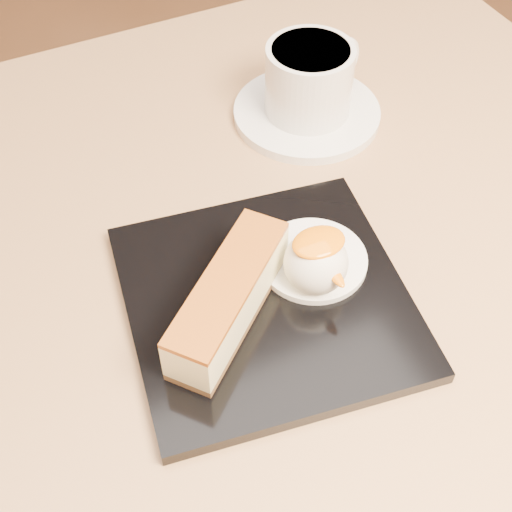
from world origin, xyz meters
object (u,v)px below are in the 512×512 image
dessert_plate (267,300)px  saucer (307,113)px  ice_cream_scoop (316,263)px  cheesecake (229,298)px  coffee_cup (311,78)px  table (294,355)px

dessert_plate → saucer: size_ratio=1.47×
dessert_plate → ice_cream_scoop: 0.05m
dessert_plate → saucer: bearing=53.9°
dessert_plate → ice_cream_scoop: size_ratio=4.28×
cheesecake → coffee_cup: size_ratio=1.17×
ice_cream_scoop → cheesecake: bearing=-180.0°
saucer → coffee_cup: bearing=18.0°
cheesecake → saucer: bearing=8.6°
table → coffee_cup: bearing=59.8°
table → cheesecake: size_ratio=6.00×
dessert_plate → coffee_cup: (0.15, 0.20, 0.04)m
ice_cream_scoop → saucer: ice_cream_scoop is taller
saucer → ice_cream_scoop: bearing=-117.2°
ice_cream_scoop → saucer: bearing=62.8°
dessert_plate → coffee_cup: 0.25m
table → coffee_cup: size_ratio=7.02×
dessert_plate → ice_cream_scoop: bearing=-7.1°
cheesecake → coffee_cup: 0.27m
table → dessert_plate: 0.17m
cheesecake → coffee_cup: coffee_cup is taller
dessert_plate → coffee_cup: coffee_cup is taller
dessert_plate → ice_cream_scoop: ice_cream_scoop is taller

